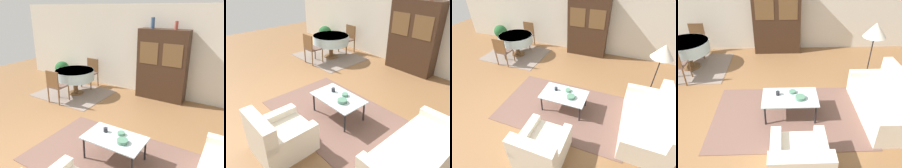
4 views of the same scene
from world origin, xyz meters
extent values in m
plane|color=brown|center=(0.00, 0.00, 0.00)|extent=(14.00, 14.00, 0.00)
cube|color=beige|center=(0.00, 3.63, 1.35)|extent=(10.00, 0.06, 2.70)
cube|color=brown|center=(0.96, 0.22, 0.01)|extent=(3.06, 1.91, 0.01)
cube|color=gray|center=(-1.79, 2.31, 0.01)|extent=(2.18, 1.73, 0.01)
cube|color=beige|center=(2.79, 0.22, 0.21)|extent=(0.91, 1.81, 0.42)
cube|color=beige|center=(3.15, 0.22, 0.63)|extent=(0.20, 1.81, 0.42)
cube|color=beige|center=(2.79, 1.04, 0.48)|extent=(0.91, 0.16, 0.12)
cube|color=beige|center=(1.05, -1.08, 0.21)|extent=(0.83, 0.91, 0.41)
cube|color=beige|center=(1.05, -1.44, 0.61)|extent=(0.83, 0.20, 0.40)
cube|color=beige|center=(0.71, -1.08, 0.47)|extent=(0.16, 0.91, 0.12)
cube|color=beige|center=(1.39, -1.08, 0.47)|extent=(0.16, 0.91, 0.12)
cylinder|color=black|center=(0.49, -0.02, 0.22)|extent=(0.04, 0.04, 0.42)
cylinder|color=black|center=(1.44, -0.02, 0.22)|extent=(0.04, 0.04, 0.42)
cylinder|color=black|center=(0.49, 0.50, 0.22)|extent=(0.04, 0.04, 0.42)
cylinder|color=black|center=(1.44, 0.50, 0.22)|extent=(0.04, 0.04, 0.42)
cube|color=silver|center=(0.96, 0.24, 0.44)|extent=(1.07, 0.64, 0.02)
cube|color=#382316|center=(0.67, 3.37, 1.02)|extent=(1.41, 0.42, 2.03)
cube|color=brown|center=(0.33, 3.15, 1.37)|extent=(0.54, 0.01, 0.61)
cube|color=brown|center=(1.01, 3.15, 1.37)|extent=(0.54, 0.01, 0.61)
cylinder|color=brown|center=(-1.73, 2.34, 0.03)|extent=(0.48, 0.48, 0.03)
cylinder|color=brown|center=(-1.73, 2.34, 0.24)|extent=(0.14, 0.14, 0.46)
cylinder|color=silver|center=(-1.73, 2.34, 0.62)|extent=(1.19, 1.19, 0.30)
cylinder|color=silver|center=(-1.73, 2.34, 0.75)|extent=(1.20, 1.20, 0.03)
cylinder|color=brown|center=(-1.93, 1.81, 0.23)|extent=(0.04, 0.04, 0.45)
cylinder|color=brown|center=(-1.53, 1.81, 0.23)|extent=(0.04, 0.04, 0.45)
cylinder|color=brown|center=(-1.93, 1.41, 0.23)|extent=(0.04, 0.04, 0.45)
cylinder|color=brown|center=(-1.53, 1.41, 0.23)|extent=(0.04, 0.04, 0.45)
cube|color=brown|center=(-1.73, 1.61, 0.48)|extent=(0.44, 0.44, 0.04)
cube|color=brown|center=(-1.73, 1.41, 0.73)|extent=(0.44, 0.04, 0.45)
cylinder|color=brown|center=(-1.53, 2.88, 0.23)|extent=(0.04, 0.04, 0.45)
cylinder|color=brown|center=(-1.93, 2.88, 0.23)|extent=(0.04, 0.04, 0.45)
cylinder|color=brown|center=(-1.53, 3.28, 0.23)|extent=(0.04, 0.04, 0.45)
cylinder|color=brown|center=(-1.93, 3.28, 0.23)|extent=(0.04, 0.04, 0.45)
cube|color=brown|center=(-1.73, 3.08, 0.48)|extent=(0.44, 0.44, 0.04)
cube|color=brown|center=(-1.73, 3.28, 0.73)|extent=(0.44, 0.04, 0.45)
cylinder|color=#232328|center=(0.73, 0.32, 0.49)|extent=(0.08, 0.08, 0.08)
cylinder|color=#4C7A60|center=(1.15, 0.18, 0.48)|extent=(0.19, 0.19, 0.06)
cylinder|color=#4C7A60|center=(1.01, 0.38, 0.47)|extent=(0.13, 0.13, 0.05)
cylinder|color=#4C4C51|center=(-3.09, 3.19, 0.10)|extent=(0.24, 0.24, 0.21)
sphere|color=#235B2D|center=(-3.09, 3.19, 0.43)|extent=(0.53, 0.53, 0.53)
camera|label=1|loc=(2.63, -2.56, 2.58)|focal=35.00mm
camera|label=2|loc=(3.74, -2.27, 2.75)|focal=35.00mm
camera|label=3|loc=(2.09, -2.70, 3.10)|focal=28.00mm
camera|label=4|loc=(0.85, -3.13, 2.95)|focal=35.00mm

